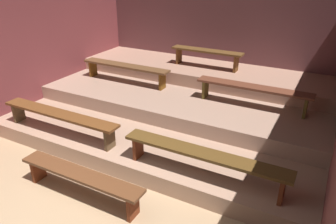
# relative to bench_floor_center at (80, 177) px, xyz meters

# --- Properties ---
(ground) EXTENTS (6.30, 6.07, 0.08)m
(ground) POSITION_rel_bench_floor_center_xyz_m (0.10, 1.90, -0.35)
(ground) COLOR tan
(wall_back) EXTENTS (6.30, 0.06, 2.72)m
(wall_back) POSITION_rel_bench_floor_center_xyz_m (0.10, 4.56, 1.05)
(wall_back) COLOR brown
(wall_back) RESTS_ON ground
(wall_left) EXTENTS (0.06, 6.07, 2.72)m
(wall_left) POSITION_rel_bench_floor_center_xyz_m (-2.68, 1.90, 1.05)
(wall_left) COLOR brown
(wall_left) RESTS_ON ground
(platform_lower) EXTENTS (5.50, 3.99, 0.26)m
(platform_lower) POSITION_rel_bench_floor_center_xyz_m (0.10, 2.54, -0.18)
(platform_lower) COLOR tan
(platform_lower) RESTS_ON ground
(platform_middle) EXTENTS (5.50, 2.73, 0.26)m
(platform_middle) POSITION_rel_bench_floor_center_xyz_m (0.10, 3.17, 0.08)
(platform_middle) COLOR #A27F6B
(platform_middle) RESTS_ON platform_lower
(platform_upper) EXTENTS (5.50, 1.36, 0.26)m
(platform_upper) POSITION_rel_bench_floor_center_xyz_m (0.10, 3.86, 0.34)
(platform_upper) COLOR #A77B65
(platform_upper) RESTS_ON platform_middle
(bench_floor_center) EXTENTS (1.87, 0.27, 0.38)m
(bench_floor_center) POSITION_rel_bench_floor_center_xyz_m (0.00, 0.00, 0.00)
(bench_floor_center) COLOR brown
(bench_floor_center) RESTS_ON ground
(bench_lower_left) EXTENTS (2.27, 0.27, 0.38)m
(bench_lower_left) POSITION_rel_bench_floor_center_xyz_m (-1.17, 0.84, 0.27)
(bench_lower_left) COLOR brown
(bench_lower_left) RESTS_ON platform_lower
(bench_lower_right) EXTENTS (2.27, 0.27, 0.38)m
(bench_lower_right) POSITION_rel_bench_floor_center_xyz_m (1.37, 0.84, 0.27)
(bench_lower_right) COLOR #553A19
(bench_lower_right) RESTS_ON platform_lower
(bench_middle_left) EXTENTS (2.02, 0.27, 0.38)m
(bench_middle_left) POSITION_rel_bench_floor_center_xyz_m (-1.26, 2.85, 0.52)
(bench_middle_left) COLOR brown
(bench_middle_left) RESTS_ON platform_middle
(bench_middle_right) EXTENTS (2.02, 0.27, 0.38)m
(bench_middle_right) POSITION_rel_bench_floor_center_xyz_m (1.46, 2.85, 0.52)
(bench_middle_right) COLOR brown
(bench_middle_right) RESTS_ON platform_middle
(bench_upper_center) EXTENTS (1.56, 0.27, 0.38)m
(bench_upper_center) POSITION_rel_bench_floor_center_xyz_m (0.16, 3.87, 0.77)
(bench_upper_center) COLOR brown
(bench_upper_center) RESTS_ON platform_upper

